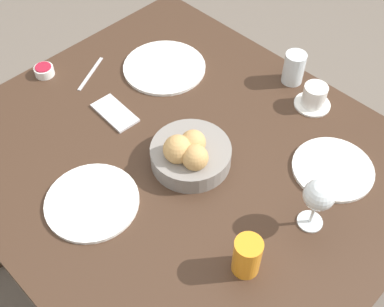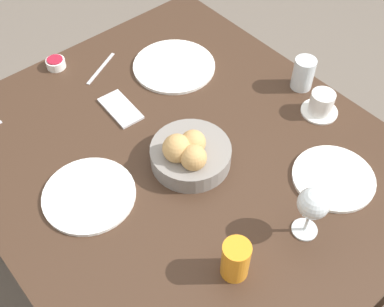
# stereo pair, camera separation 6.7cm
# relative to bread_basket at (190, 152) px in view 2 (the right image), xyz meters

# --- Properties ---
(ground_plane) EXTENTS (10.00, 10.00, 0.00)m
(ground_plane) POSITION_rel_bread_basket_xyz_m (0.04, -0.00, -0.77)
(ground_plane) COLOR #6B6056
(dining_table) EXTENTS (1.22, 1.06, 0.73)m
(dining_table) POSITION_rel_bread_basket_xyz_m (0.04, -0.00, -0.14)
(dining_table) COLOR #3D281C
(dining_table) RESTS_ON ground_plane
(bread_basket) EXTENTS (0.22, 0.22, 0.12)m
(bread_basket) POSITION_rel_bread_basket_xyz_m (0.00, 0.00, 0.00)
(bread_basket) COLOR gray
(bread_basket) RESTS_ON dining_table
(plate_near_left) EXTENTS (0.22, 0.22, 0.01)m
(plate_near_left) POSITION_rel_bread_basket_xyz_m (-0.29, -0.25, -0.04)
(plate_near_left) COLOR white
(plate_near_left) RESTS_ON dining_table
(plate_near_right) EXTENTS (0.27, 0.27, 0.01)m
(plate_near_right) POSITION_rel_bread_basket_xyz_m (0.34, -0.22, -0.04)
(plate_near_right) COLOR white
(plate_near_right) RESTS_ON dining_table
(plate_far_center) EXTENTS (0.24, 0.24, 0.01)m
(plate_far_center) POSITION_rel_bread_basket_xyz_m (0.08, 0.27, -0.04)
(plate_far_center) COLOR white
(plate_far_center) RESTS_ON dining_table
(juice_glass) EXTENTS (0.07, 0.07, 0.11)m
(juice_glass) POSITION_rel_bread_basket_xyz_m (-0.31, 0.13, 0.01)
(juice_glass) COLOR orange
(juice_glass) RESTS_ON dining_table
(water_tumbler) EXTENTS (0.07, 0.07, 0.10)m
(water_tumbler) POSITION_rel_bread_basket_xyz_m (0.01, -0.46, 0.01)
(water_tumbler) COLOR silver
(water_tumbler) RESTS_ON dining_table
(wine_glass) EXTENTS (0.08, 0.08, 0.16)m
(wine_glass) POSITION_rel_bread_basket_xyz_m (-0.34, -0.08, 0.07)
(wine_glass) COLOR silver
(wine_glass) RESTS_ON dining_table
(coffee_cup) EXTENTS (0.11, 0.11, 0.07)m
(coffee_cup) POSITION_rel_bread_basket_xyz_m (-0.10, -0.42, -0.01)
(coffee_cup) COLOR white
(coffee_cup) RESTS_ON dining_table
(jam_bowl_berry) EXTENTS (0.06, 0.06, 0.03)m
(jam_bowl_berry) POSITION_rel_bread_basket_xyz_m (0.59, 0.07, -0.03)
(jam_bowl_berry) COLOR white
(jam_bowl_berry) RESTS_ON dining_table
(fork_silver) EXTENTS (0.08, 0.15, 0.00)m
(fork_silver) POSITION_rel_bread_basket_xyz_m (0.49, -0.03, -0.04)
(fork_silver) COLOR #B7B7BC
(fork_silver) RESTS_ON dining_table
(cell_phone) EXTENTS (0.15, 0.08, 0.01)m
(cell_phone) POSITION_rel_bread_basket_xyz_m (0.29, 0.03, -0.04)
(cell_phone) COLOR silver
(cell_phone) RESTS_ON dining_table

